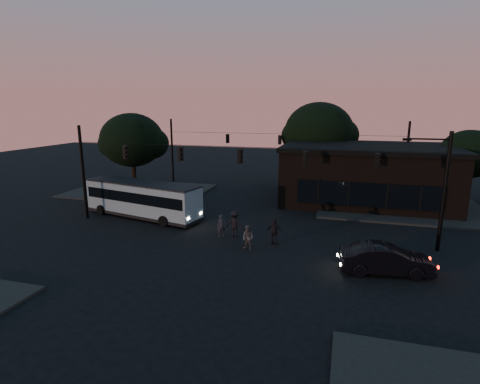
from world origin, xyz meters
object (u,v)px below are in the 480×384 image
(pedestrian_b, at_px, (248,238))
(pedestrian_d, at_px, (235,223))
(building, at_px, (366,174))
(pedestrian_c, at_px, (275,232))
(car, at_px, (386,259))
(bus, at_px, (142,198))
(pedestrian_a, at_px, (221,226))

(pedestrian_b, relative_size, pedestrian_d, 0.85)
(building, distance_m, pedestrian_c, 15.12)
(car, bearing_deg, bus, 63.70)
(pedestrian_a, relative_size, pedestrian_d, 0.86)
(pedestrian_a, height_order, pedestrian_b, pedestrian_a)
(building, height_order, pedestrian_d, building)
(pedestrian_b, bearing_deg, building, 85.69)
(pedestrian_a, xyz_separation_m, pedestrian_d, (0.87, 0.34, 0.14))
(bus, distance_m, car, 19.18)
(pedestrian_b, bearing_deg, pedestrian_a, 164.77)
(bus, bearing_deg, pedestrian_c, -2.94)
(building, xyz_separation_m, pedestrian_b, (-7.59, -15.10, -1.91))
(building, height_order, pedestrian_b, building)
(bus, bearing_deg, pedestrian_b, -11.92)
(car, relative_size, pedestrian_a, 3.02)
(car, xyz_separation_m, pedestrian_d, (-9.61, 3.47, 0.14))
(bus, relative_size, pedestrian_b, 6.70)
(pedestrian_c, bearing_deg, pedestrian_a, -1.43)
(bus, xyz_separation_m, car, (18.22, -5.92, -0.84))
(car, distance_m, pedestrian_a, 10.94)
(bus, relative_size, pedestrian_c, 6.03)
(pedestrian_a, height_order, pedestrian_d, pedestrian_d)
(car, distance_m, pedestrian_b, 8.19)
(pedestrian_c, bearing_deg, bus, -10.46)
(building, bearing_deg, pedestrian_d, -125.22)
(pedestrian_b, xyz_separation_m, pedestrian_c, (1.45, 1.40, 0.09))
(building, relative_size, bus, 1.44)
(bus, bearing_deg, car, -5.30)
(car, relative_size, pedestrian_b, 3.05)
(pedestrian_d, bearing_deg, pedestrian_b, 123.15)
(pedestrian_c, xyz_separation_m, pedestrian_d, (-2.97, 0.79, 0.06))
(building, relative_size, pedestrian_d, 8.17)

